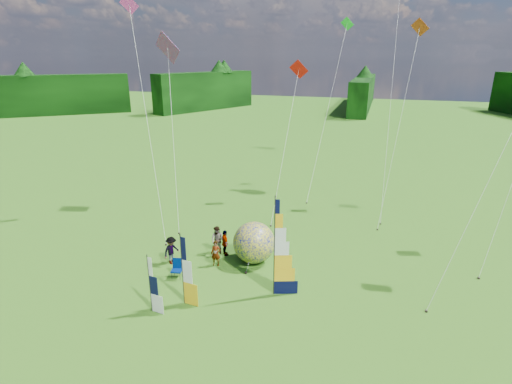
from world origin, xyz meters
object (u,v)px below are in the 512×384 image
(camp_chair, at_px, (177,269))
(kite_whale, at_px, (394,71))
(side_banner_left, at_px, (182,271))
(side_banner_far, at_px, (150,285))
(spectator_a, at_px, (216,253))
(spectator_d, at_px, (225,243))
(spectator_b, at_px, (217,240))
(bol_inflatable, at_px, (254,243))
(feather_banner_main, at_px, (274,249))
(spectator_c, at_px, (171,250))

(camp_chair, height_order, kite_whale, kite_whale)
(side_banner_left, height_order, camp_chair, side_banner_left)
(side_banner_far, distance_m, spectator_a, 5.54)
(side_banner_far, relative_size, spectator_d, 1.78)
(side_banner_far, distance_m, spectator_b, 6.94)
(spectator_a, distance_m, camp_chair, 2.63)
(spectator_b, bearing_deg, side_banner_left, -75.44)
(bol_inflatable, distance_m, camp_chair, 5.00)
(feather_banner_main, relative_size, spectator_b, 2.95)
(feather_banner_main, bearing_deg, side_banner_left, -171.97)
(spectator_b, bearing_deg, feather_banner_main, -26.69)
(spectator_c, height_order, kite_whale, kite_whale)
(side_banner_far, bearing_deg, kite_whale, 70.03)
(feather_banner_main, relative_size, spectator_c, 3.10)
(spectator_d, relative_size, kite_whale, 0.08)
(spectator_d, bearing_deg, spectator_c, 89.50)
(spectator_b, bearing_deg, bol_inflatable, 2.39)
(feather_banner_main, distance_m, spectator_b, 6.21)
(side_banner_left, distance_m, spectator_b, 5.85)
(bol_inflatable, bearing_deg, spectator_a, -150.16)
(side_banner_left, height_order, side_banner_far, side_banner_left)
(side_banner_far, xyz_separation_m, spectator_b, (0.77, 6.87, -0.62))
(feather_banner_main, distance_m, spectator_c, 7.39)
(side_banner_far, bearing_deg, bol_inflatable, 69.65)
(side_banner_far, height_order, spectator_b, side_banner_far)
(side_banner_far, bearing_deg, spectator_b, 90.72)
(spectator_b, distance_m, kite_whale, 20.21)
(spectator_c, relative_size, camp_chair, 1.56)
(spectator_a, relative_size, spectator_c, 0.92)
(bol_inflatable, height_order, spectator_c, bol_inflatable)
(side_banner_far, xyz_separation_m, bol_inflatable, (3.40, 6.53, -0.24))
(camp_chair, relative_size, kite_whale, 0.05)
(spectator_b, distance_m, spectator_d, 0.59)
(spectator_b, xyz_separation_m, spectator_d, (0.58, -0.12, -0.07))
(spectator_a, bearing_deg, bol_inflatable, 24.76)
(kite_whale, bearing_deg, side_banner_far, -117.16)
(side_banner_left, height_order, spectator_c, side_banner_left)
(feather_banner_main, distance_m, spectator_a, 5.08)
(spectator_a, relative_size, spectator_b, 0.87)
(side_banner_far, distance_m, spectator_d, 6.92)
(side_banner_left, bearing_deg, kite_whale, 70.80)
(spectator_a, relative_size, camp_chair, 1.43)
(feather_banner_main, bearing_deg, spectator_b, 124.22)
(side_banner_left, height_order, spectator_b, side_banner_left)
(side_banner_left, height_order, spectator_a, side_banner_left)
(feather_banner_main, height_order, spectator_b, feather_banner_main)
(feather_banner_main, distance_m, kite_whale, 20.35)
(spectator_d, bearing_deg, spectator_a, 142.12)
(side_banner_far, bearing_deg, spectator_d, 85.83)
(side_banner_far, distance_m, spectator_c, 5.02)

